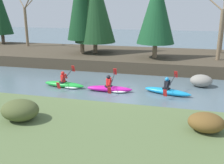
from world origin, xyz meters
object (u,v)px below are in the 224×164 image
kayaker_trailing (66,84)px  boulder_midstream (201,81)px  kayaker_middle (111,88)px  kayaker_lead (168,91)px

kayaker_trailing → boulder_midstream: bearing=20.7°
kayaker_middle → kayaker_lead: bearing=1.2°
kayaker_trailing → kayaker_lead: bearing=6.9°
kayaker_lead → boulder_midstream: size_ratio=2.05×
kayaker_lead → boulder_midstream: 2.87m
kayaker_middle → kayaker_trailing: same height
kayaker_trailing → kayaker_middle: bearing=2.7°
kayaker_trailing → boulder_midstream: size_ratio=2.06×
kayaker_lead → kayaker_trailing: bearing=-163.5°
kayaker_middle → kayaker_trailing: (-2.98, 0.14, 0.00)m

